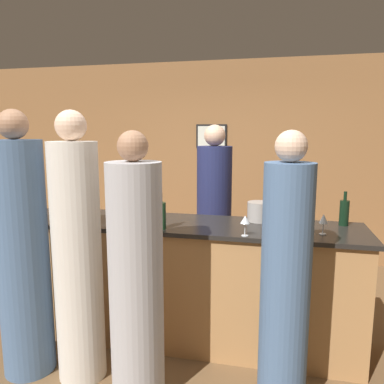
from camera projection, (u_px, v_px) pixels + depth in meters
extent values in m
plane|color=brown|center=(185.00, 337.00, 3.35)|extent=(14.00, 14.00, 0.00)
cube|color=olive|center=(225.00, 161.00, 5.41)|extent=(8.00, 0.06, 2.80)
cube|color=black|center=(211.00, 136.00, 5.35)|extent=(0.44, 0.02, 0.34)
cube|color=silver|center=(211.00, 136.00, 5.34)|extent=(0.39, 0.00, 0.29)
cube|color=#B27F4C|center=(184.00, 283.00, 3.27)|extent=(2.92, 0.63, 1.02)
cube|color=black|center=(184.00, 225.00, 3.18)|extent=(2.98, 0.69, 0.04)
cylinder|color=#1E234C|center=(214.00, 225.00, 4.00)|extent=(0.37, 0.37, 1.67)
sphere|color=tan|center=(215.00, 135.00, 3.84)|extent=(0.22, 0.22, 0.22)
cylinder|color=#4C6B93|center=(23.00, 260.00, 2.77)|extent=(0.38, 0.38, 1.77)
sphere|color=#A37556|center=(13.00, 124.00, 2.61)|extent=(0.21, 0.21, 0.21)
cylinder|color=#B2B2B7|center=(136.00, 285.00, 2.49)|extent=(0.36, 0.36, 1.63)
sphere|color=#A37556|center=(133.00, 146.00, 2.34)|extent=(0.20, 0.20, 0.20)
cylinder|color=#4C6B93|center=(285.00, 292.00, 2.36)|extent=(0.31, 0.31, 1.64)
sphere|color=beige|center=(291.00, 146.00, 2.22)|extent=(0.19, 0.19, 0.19)
cylinder|color=silver|center=(78.00, 264.00, 2.70)|extent=(0.35, 0.35, 1.76)
sphere|color=beige|center=(71.00, 125.00, 2.55)|extent=(0.21, 0.21, 0.21)
cylinder|color=black|center=(344.00, 213.00, 3.08)|extent=(0.08, 0.08, 0.21)
cylinder|color=black|center=(345.00, 196.00, 3.05)|extent=(0.03, 0.03, 0.07)
cylinder|color=#19381E|center=(161.00, 216.00, 2.95)|extent=(0.08, 0.08, 0.22)
cylinder|color=#19381E|center=(161.00, 198.00, 2.93)|extent=(0.03, 0.03, 0.08)
cylinder|color=#9E9993|center=(259.00, 212.00, 3.23)|extent=(0.20, 0.20, 0.17)
cylinder|color=silver|center=(245.00, 236.00, 2.78)|extent=(0.05, 0.05, 0.00)
cylinder|color=silver|center=(245.00, 229.00, 2.77)|extent=(0.01, 0.01, 0.09)
cone|color=silver|center=(245.00, 219.00, 2.76)|extent=(0.07, 0.07, 0.06)
cylinder|color=silver|center=(130.00, 223.00, 3.17)|extent=(0.05, 0.05, 0.00)
cylinder|color=silver|center=(130.00, 217.00, 3.16)|extent=(0.01, 0.01, 0.09)
cone|color=silver|center=(129.00, 208.00, 3.15)|extent=(0.07, 0.07, 0.07)
cylinder|color=silver|center=(37.00, 221.00, 3.24)|extent=(0.05, 0.05, 0.00)
cylinder|color=silver|center=(37.00, 216.00, 3.23)|extent=(0.01, 0.01, 0.08)
cone|color=silver|center=(36.00, 208.00, 3.22)|extent=(0.07, 0.07, 0.06)
cylinder|color=silver|center=(323.00, 234.00, 2.82)|extent=(0.05, 0.05, 0.00)
cylinder|color=silver|center=(323.00, 228.00, 2.82)|extent=(0.01, 0.01, 0.08)
cone|color=silver|center=(324.00, 219.00, 2.80)|extent=(0.07, 0.07, 0.07)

